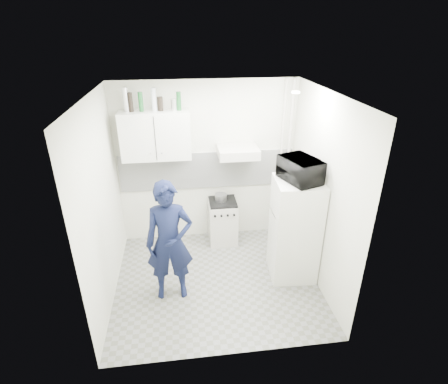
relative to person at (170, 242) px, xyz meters
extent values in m
plane|color=slate|center=(0.61, 0.18, -0.82)|extent=(2.80, 2.80, 0.00)
plane|color=white|center=(0.61, 0.18, 1.78)|extent=(2.80, 2.80, 0.00)
plane|color=silver|center=(0.61, 1.43, 0.48)|extent=(2.80, 0.00, 2.80)
plane|color=silver|center=(-0.79, 0.18, 0.48)|extent=(0.00, 2.60, 2.60)
plane|color=silver|center=(2.01, 0.18, 0.48)|extent=(0.00, 2.60, 2.60)
imported|color=black|center=(0.00, 0.00, 0.00)|extent=(0.61, 0.40, 1.65)
cube|color=beige|center=(0.83, 1.18, -0.46)|extent=(0.45, 0.45, 0.72)
cube|color=white|center=(1.71, 0.22, -0.09)|extent=(0.65, 0.65, 1.48)
cube|color=black|center=(0.83, 1.18, -0.09)|extent=(0.43, 0.43, 0.03)
cylinder|color=silver|center=(0.80, 1.22, -0.02)|extent=(0.19, 0.19, 0.11)
imported|color=black|center=(1.71, 0.22, 0.81)|extent=(0.65, 0.54, 0.31)
cylinder|color=silver|center=(-0.51, 1.26, 1.54)|extent=(0.08, 0.08, 0.33)
cylinder|color=black|center=(-0.45, 1.26, 1.51)|extent=(0.07, 0.07, 0.26)
cylinder|color=#144C1E|center=(-0.31, 1.26, 1.51)|extent=(0.06, 0.06, 0.27)
cylinder|color=#B2B7BC|center=(-0.12, 1.26, 1.54)|extent=(0.07, 0.07, 0.32)
cylinder|color=black|center=(-0.04, 1.26, 1.47)|extent=(0.08, 0.08, 0.19)
cylinder|color=silver|center=(0.15, 1.26, 1.46)|extent=(0.09, 0.09, 0.16)
cylinder|color=#144C1E|center=(0.22, 1.26, 1.51)|extent=(0.06, 0.06, 0.26)
cube|color=white|center=(-0.14, 1.26, 1.03)|extent=(1.00, 0.35, 0.70)
cube|color=beige|center=(1.06, 1.18, 0.75)|extent=(0.60, 0.50, 0.14)
cube|color=white|center=(0.61, 1.42, 0.38)|extent=(2.74, 0.03, 0.60)
cylinder|color=beige|center=(1.91, 1.35, 0.48)|extent=(0.05, 0.05, 2.60)
cylinder|color=beige|center=(1.79, 1.35, 0.48)|extent=(0.04, 0.04, 2.60)
cylinder|color=white|center=(1.61, 0.38, 1.75)|extent=(0.10, 0.10, 0.02)
camera|label=1|loc=(0.20, -3.74, 2.49)|focal=28.00mm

